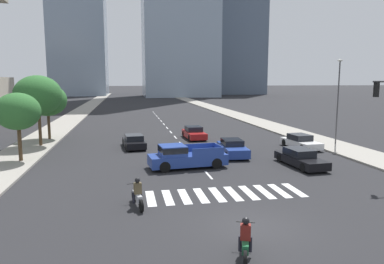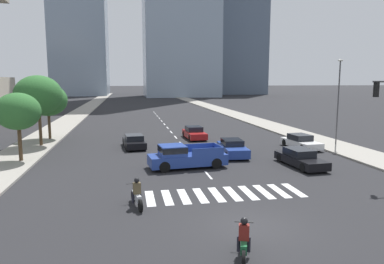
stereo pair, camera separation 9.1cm
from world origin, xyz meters
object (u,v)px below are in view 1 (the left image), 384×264
Objects in this scene: motorcycle_trailing at (137,195)px; sedan_black_4 at (134,142)px; motorcycle_lead at (245,241)px; sedan_black_2 at (300,158)px; street_tree_third at (47,100)px; sedan_red_1 at (194,133)px; pickup_truck at (184,157)px; street_lamp_east at (338,96)px; street_tree_nearest at (18,112)px; sedan_white_3 at (301,142)px; street_tree_second at (38,95)px; sedan_blue_0 at (232,148)px.

sedan_black_4 is (0.19, 15.77, -0.02)m from motorcycle_trailing.
motorcycle_lead reaches higher than sedan_black_2.
street_tree_third is at bearing 49.70° from sedan_black_4.
sedan_red_1 is at bearing -162.76° from sedan_black_2.
street_lamp_east reaches higher than pickup_truck.
pickup_truck is at bearing 18.75° from motorcycle_lead.
pickup_truck is (3.49, 7.35, 0.23)m from motorcycle_trailing.
sedan_black_4 is 10.21m from street_tree_nearest.
sedan_white_3 is at bearing -20.78° from street_tree_third.
sedan_black_4 is 10.98m from street_tree_third.
sedan_black_4 is 0.89× the size of street_tree_nearest.
sedan_black_2 is at bearing 167.15° from pickup_truck.
street_tree_nearest is (-27.31, -2.03, -0.85)m from street_lamp_east.
pickup_truck is at bearing -50.49° from street_tree_third.
motorcycle_trailing is 19.83m from sedan_white_3.
motorcycle_lead is at bearing -176.67° from sedan_black_4.
sedan_red_1 is at bearing -135.15° from sedan_white_3.
sedan_black_2 is at bearing 18.58° from sedan_red_1.
street_tree_nearest is at bearing -90.00° from street_tree_second.
street_tree_third is at bearing -116.31° from sedan_white_3.
street_tree_third is at bearing 162.85° from street_lamp_east.
street_tree_second is (-14.94, -2.12, 4.19)m from sedan_red_1.
street_lamp_east is (18.97, 13.27, 4.12)m from motorcycle_trailing.
street_tree_second is at bearing -47.66° from pickup_truck.
sedan_red_1 is 7.61m from sedan_black_4.
street_lamp_east is (12.38, -6.60, 4.11)m from sedan_red_1.
motorcycle_trailing is 23.52m from street_lamp_east.
sedan_red_1 is at bearing -6.97° from street_tree_third.
sedan_white_3 reaches higher than sedan_black_4.
street_lamp_east reaches higher than sedan_black_2.
street_tree_second is (-8.34, 17.75, 4.20)m from motorcycle_trailing.
sedan_white_3 is 0.89× the size of street_tree_nearest.
motorcycle_trailing is at bearing -55.40° from sedan_white_3.
street_tree_nearest is (-8.34, 11.23, 3.27)m from motorcycle_trailing.
sedan_black_4 is (-3.35, 21.56, -0.02)m from motorcycle_lead.
sedan_red_1 is 0.87× the size of street_tree_nearest.
sedan_blue_0 reaches higher than sedan_black_2.
street_tree_second reaches higher than sedan_white_3.
sedan_blue_0 reaches higher than sedan_white_3.
sedan_black_4 is at bearing 28.02° from street_tree_nearest.
street_tree_third is (-23.50, 8.92, 3.56)m from sedan_white_3.
sedan_red_1 reaches higher than sedan_black_2.
sedan_red_1 is 11.12m from sedan_white_3.
pickup_truck reaches higher than sedan_white_3.
motorcycle_lead is 30.15m from street_tree_third.
sedan_red_1 reaches higher than sedan_white_3.
street_tree_nearest is at bearing -24.50° from pickup_truck.
street_lamp_east reaches higher than sedan_blue_0.
sedan_white_3 is 25.39m from street_tree_third.
street_tree_second reaches higher than sedan_blue_0.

